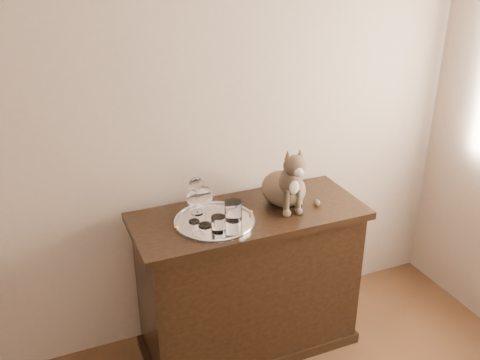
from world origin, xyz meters
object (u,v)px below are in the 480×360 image
Objects in this scene: sideboard at (249,282)px; tray at (215,222)px; wine_glass_b at (197,195)px; wine_glass_a at (194,206)px; cat at (284,173)px; wine_glass_d at (205,206)px; tumbler_b at (219,224)px; tumbler_c at (233,211)px.

sideboard is 3.00× the size of tray.
wine_glass_b is at bearing 160.11° from sideboard.
wine_glass_a is 0.87× the size of wine_glass_b.
tray is 0.44m from cat.
tray is 0.12m from wine_glass_d.
tray is 2.34× the size of wine_glass_a.
sideboard is at bearing 8.61° from tray.
wine_glass_d reaches higher than wine_glass_b.
wine_glass_d is at bearing 116.19° from tumbler_b.
tumbler_b is 0.47m from cat.
tumbler_c is at bearing -44.40° from wine_glass_b.
tumbler_c is at bearing 36.87° from tumbler_b.
cat is at bearing -7.78° from wine_glass_b.
cat is (0.31, 0.08, 0.12)m from tumbler_c.
tumbler_c reaches higher than sideboard.
wine_glass_b is at bearing 61.96° from wine_glass_a.
tray reaches higher than sideboard.
cat reaches higher than sideboard.
cat is (0.42, 0.16, 0.13)m from tumbler_b.
sideboard is 12.32× the size of tumbler_c.
sideboard is 0.59m from wine_glass_b.
cat is at bearing 2.33° from wine_glass_a.
cat reaches higher than wine_glass_d.
wine_glass_d is at bearing -179.81° from tumbler_c.
tumbler_c reaches higher than tray.
sideboard is 0.54m from tumbler_b.
wine_glass_a is (-0.09, 0.04, 0.09)m from tray.
tray is at bearing 168.61° from tumbler_c.
sideboard is 0.47m from tray.
wine_glass_a is (-0.29, 0.01, 0.52)m from sideboard.
wine_glass_d is at bearing -161.49° from tray.
wine_glass_d is 2.17× the size of tumbler_c.
wine_glass_d is (0.04, -0.06, 0.02)m from wine_glass_a.
sideboard is 0.60m from wine_glass_a.
wine_glass_a is 0.07m from wine_glass_d.
tray is at bearing 18.51° from wine_glass_d.
tumbler_c is (0.09, -0.02, 0.05)m from tray.
tray is at bearing -21.73° from wine_glass_a.
sideboard is 7.01× the size of wine_glass_a.
wine_glass_a is 0.49× the size of cat.
sideboard is 0.50m from tumbler_c.
wine_glass_b is 2.03× the size of tumbler_c.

